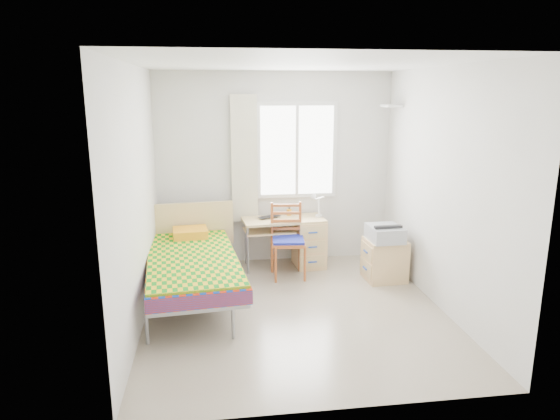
# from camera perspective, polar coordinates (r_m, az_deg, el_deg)

# --- Properties ---
(floor) EXTENTS (3.50, 3.50, 0.00)m
(floor) POSITION_cam_1_polar(r_m,az_deg,el_deg) (5.56, 1.74, -11.46)
(floor) COLOR #BCAD93
(floor) RESTS_ON ground
(ceiling) EXTENTS (3.50, 3.50, 0.00)m
(ceiling) POSITION_cam_1_polar(r_m,az_deg,el_deg) (5.05, 1.96, 16.38)
(ceiling) COLOR white
(ceiling) RESTS_ON wall_back
(wall_back) EXTENTS (3.20, 0.00, 3.20)m
(wall_back) POSITION_cam_1_polar(r_m,az_deg,el_deg) (6.85, -0.59, 4.72)
(wall_back) COLOR silver
(wall_back) RESTS_ON ground
(wall_left) EXTENTS (0.00, 3.50, 3.50)m
(wall_left) POSITION_cam_1_polar(r_m,az_deg,el_deg) (5.13, -16.06, 1.22)
(wall_left) COLOR silver
(wall_left) RESTS_ON ground
(wall_right) EXTENTS (0.00, 3.50, 3.50)m
(wall_right) POSITION_cam_1_polar(r_m,az_deg,el_deg) (5.64, 18.11, 2.13)
(wall_right) COLOR silver
(wall_right) RESTS_ON ground
(window) EXTENTS (1.10, 0.04, 1.30)m
(window) POSITION_cam_1_polar(r_m,az_deg,el_deg) (6.84, 1.94, 6.81)
(window) COLOR white
(window) RESTS_ON wall_back
(curtain) EXTENTS (0.35, 0.05, 1.70)m
(curtain) POSITION_cam_1_polar(r_m,az_deg,el_deg) (6.72, -4.09, 5.81)
(curtain) COLOR beige
(curtain) RESTS_ON wall_back
(floating_shelf) EXTENTS (0.20, 0.32, 0.03)m
(floating_shelf) POSITION_cam_1_polar(r_m,az_deg,el_deg) (6.79, 12.62, 11.53)
(floating_shelf) COLOR white
(floating_shelf) RESTS_ON wall_right
(bed) EXTENTS (1.19, 2.22, 0.92)m
(bed) POSITION_cam_1_polar(r_m,az_deg,el_deg) (5.80, -9.94, -5.82)
(bed) COLOR gray
(bed) RESTS_ON floor
(desk) EXTENTS (1.12, 0.58, 0.68)m
(desk) POSITION_cam_1_polar(r_m,az_deg,el_deg) (6.80, 2.75, -3.42)
(desk) COLOR tan
(desk) RESTS_ON floor
(chair) EXTENTS (0.45, 0.45, 0.96)m
(chair) POSITION_cam_1_polar(r_m,az_deg,el_deg) (6.39, 0.94, -2.97)
(chair) COLOR #A44D1F
(chair) RESTS_ON floor
(cabinet) EXTENTS (0.51, 0.46, 0.53)m
(cabinet) POSITION_cam_1_polar(r_m,az_deg,el_deg) (6.46, 11.86, -5.58)
(cabinet) COLOR #DEAC71
(cabinet) RESTS_ON floor
(printer) EXTENTS (0.41, 0.46, 0.19)m
(printer) POSITION_cam_1_polar(r_m,az_deg,el_deg) (6.32, 11.91, -2.58)
(printer) COLOR #B0B3B8
(printer) RESTS_ON cabinet
(laptop) EXTENTS (0.37, 0.32, 0.02)m
(laptop) POSITION_cam_1_polar(r_m,az_deg,el_deg) (6.67, -1.03, -0.89)
(laptop) COLOR black
(laptop) RESTS_ON desk
(pen_cup) EXTENTS (0.08, 0.08, 0.08)m
(pen_cup) POSITION_cam_1_polar(r_m,az_deg,el_deg) (6.84, 1.05, -0.27)
(pen_cup) COLOR orange
(pen_cup) RESTS_ON desk
(task_lamp) EXTENTS (0.21, 0.31, 0.36)m
(task_lamp) POSITION_cam_1_polar(r_m,az_deg,el_deg) (6.61, 4.19, 0.83)
(task_lamp) COLOR white
(task_lamp) RESTS_ON desk
(book) EXTENTS (0.17, 0.21, 0.01)m
(book) POSITION_cam_1_polar(r_m,az_deg,el_deg) (6.67, -1.38, -1.76)
(book) COLOR gray
(book) RESTS_ON desk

